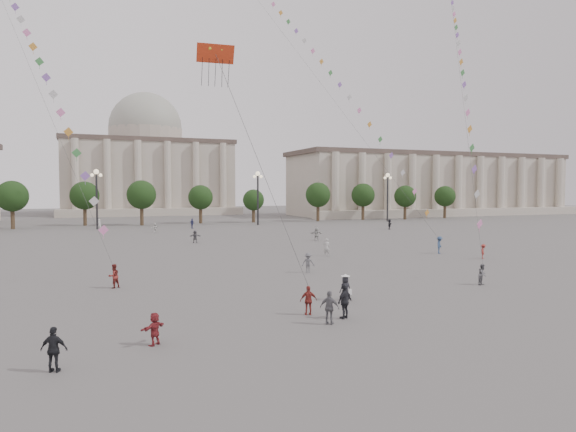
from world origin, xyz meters
name	(u,v)px	position (x,y,z in m)	size (l,w,h in m)	color
ground	(381,305)	(0.00, 0.00, 0.00)	(360.00, 360.00, 0.00)	#565351
hall_east	(432,185)	(75.00, 93.89, 8.43)	(84.00, 26.22, 17.20)	#ADA491
hall_central	(147,165)	(0.00, 129.22, 14.23)	(48.30, 34.30, 35.50)	#ADA491
tree_row	(175,198)	(0.00, 78.00, 5.39)	(137.12, 5.12, 8.00)	#3B2A1D
lamp_post_mid_west	(97,188)	(-15.00, 70.00, 7.35)	(2.00, 0.90, 10.65)	#262628
lamp_post_mid_east	(258,188)	(15.00, 70.00, 7.35)	(2.00, 0.90, 10.65)	#262628
lamp_post_far_east	(388,188)	(45.00, 70.00, 7.35)	(2.00, 0.90, 10.65)	#262628
person_crowd_0	(192,223)	(1.07, 65.90, 0.91)	(1.07, 0.44, 1.82)	navy
person_crowd_4	(155,228)	(-6.33, 59.26, 0.79)	(1.47, 0.47, 1.59)	silver
person_crowd_6	(308,263)	(0.76, 12.88, 0.85)	(1.10, 0.63, 1.70)	#5B5B5F
person_crowd_7	(316,234)	(12.79, 37.34, 0.95)	(1.77, 0.56, 1.90)	#B1B1AC
person_crowd_8	(483,251)	(21.04, 14.36, 0.75)	(0.97, 0.56, 1.50)	maroon
person_crowd_9	(390,224)	(33.19, 50.74, 0.90)	(1.68, 0.53, 1.81)	black
person_crowd_10	(99,225)	(-14.68, 68.00, 0.95)	(0.69, 0.46, 1.90)	white
person_crowd_12	(195,237)	(-3.39, 40.67, 0.83)	(1.55, 0.49, 1.67)	#5B5A5F
person_crowd_13	(327,247)	(7.01, 22.16, 0.94)	(0.69, 0.45, 1.89)	#B0AFAB
tourist_0	(309,300)	(-5.14, -0.61, 0.83)	(0.97, 0.40, 1.66)	maroon
tourist_1	(54,350)	(-18.03, -5.31, 0.89)	(1.05, 0.44, 1.79)	black
tourist_2	(155,329)	(-13.96, -3.20, 0.75)	(1.40, 0.45, 1.51)	maroon
tourist_3	(330,308)	(-4.93, -2.87, 0.89)	(1.04, 0.43, 1.78)	slate
tourist_4	(345,301)	(-3.62, -2.09, 0.95)	(1.12, 0.46, 1.90)	#232328
kite_flyer_0	(114,276)	(-15.01, 11.78, 0.87)	(0.84, 0.66, 1.73)	maroon
kite_flyer_1	(440,245)	(19.57, 19.46, 0.96)	(1.24, 0.71, 1.92)	#31496F
kite_flyer_2	(483,274)	(10.62, 3.01, 0.78)	(0.76, 0.59, 1.57)	slate
hat_person	(345,287)	(-1.39, 2.04, 0.83)	(0.79, 0.60, 1.69)	black
dragon_kite	(216,67)	(-9.47, 3.11, 14.31)	(3.32, 2.22, 14.66)	red
kite_train_mid	(293,32)	(11.13, 42.05, 29.47)	(16.52, 42.44, 68.79)	#3F3F3F
kite_train_east	(459,53)	(26.30, 24.90, 23.81)	(29.50, 40.37, 65.39)	#3F3F3F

